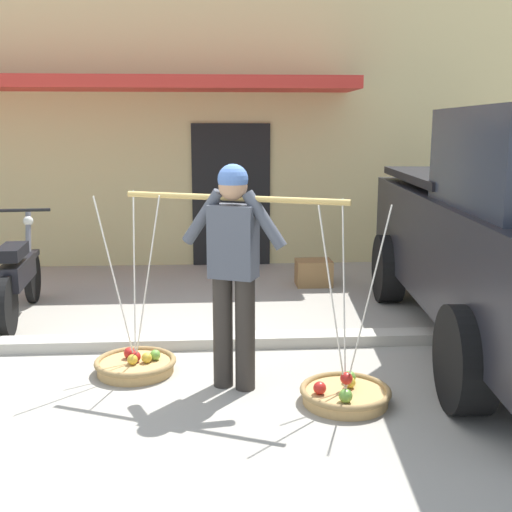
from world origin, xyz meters
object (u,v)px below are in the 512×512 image
(fruit_basket_right_side, at_px, (136,364))
(wooden_crate, at_px, (314,273))
(fruit_vendor, at_px, (233,262))
(motorcycle_second_in_row, at_px, (19,276))
(fruit_basket_left_side, at_px, (345,393))

(fruit_basket_right_side, bearing_deg, wooden_crate, 56.16)
(fruit_vendor, height_order, motorcycle_second_in_row, fruit_vendor)
(fruit_basket_right_side, relative_size, wooden_crate, 3.30)
(fruit_basket_left_side, distance_m, wooden_crate, 3.52)
(fruit_vendor, xyz_separation_m, fruit_basket_left_side, (0.79, -0.34, -0.90))
(wooden_crate, bearing_deg, fruit_basket_left_side, -95.12)
(fruit_vendor, distance_m, fruit_basket_left_side, 1.24)
(fruit_vendor, distance_m, motorcycle_second_in_row, 2.94)
(wooden_crate, bearing_deg, motorcycle_second_in_row, -159.46)
(fruit_vendor, relative_size, motorcycle_second_in_row, 0.93)
(fruit_vendor, relative_size, fruit_basket_right_side, 1.17)
(fruit_basket_left_side, xyz_separation_m, fruit_basket_right_side, (-1.57, 0.69, -0.00))
(fruit_basket_left_side, bearing_deg, fruit_vendor, 156.30)
(fruit_vendor, distance_m, wooden_crate, 3.44)
(motorcycle_second_in_row, distance_m, wooden_crate, 3.47)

